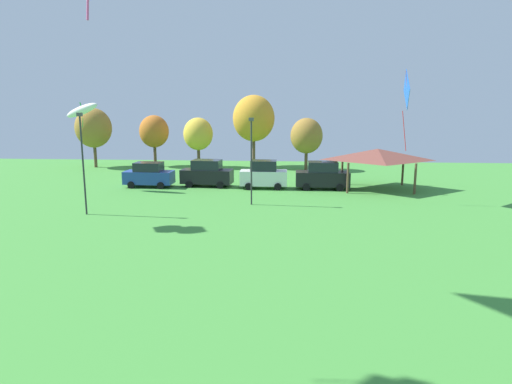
# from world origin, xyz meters

# --- Properties ---
(kite_flying_3) EXTENTS (3.50, 1.58, 2.34)m
(kite_flying_3) POSITION_xyz_m (-17.59, 38.30, 6.93)
(kite_flying_3) COLOR white
(kite_flying_10) EXTENTS (0.47, 2.95, 5.94)m
(kite_flying_10) POSITION_xyz_m (8.67, 34.63, 8.33)
(kite_flying_10) COLOR blue
(parked_car_leftmost) EXTENTS (4.45, 2.20, 2.26)m
(parked_car_leftmost) POSITION_xyz_m (-12.54, 40.09, 1.12)
(parked_car_leftmost) COLOR #234299
(parked_car_leftmost) RESTS_ON ground
(parked_car_second_from_left) EXTENTS (4.79, 2.39, 2.46)m
(parked_car_second_from_left) POSITION_xyz_m (-7.31, 40.72, 1.21)
(parked_car_second_from_left) COLOR black
(parked_car_second_from_left) RESTS_ON ground
(parked_car_third_from_left) EXTENTS (4.18, 2.00, 2.53)m
(parked_car_third_from_left) POSITION_xyz_m (-2.08, 40.10, 1.23)
(parked_car_third_from_left) COLOR silver
(parked_car_third_from_left) RESTS_ON ground
(parked_car_rightmost_in_row) EXTENTS (4.72, 2.13, 2.45)m
(parked_car_rightmost_in_row) POSITION_xyz_m (3.15, 40.14, 1.21)
(parked_car_rightmost_in_row) COLOR black
(parked_car_rightmost_in_row) RESTS_ON ground
(park_pavilion) EXTENTS (7.22, 5.54, 3.60)m
(park_pavilion) POSITION_xyz_m (7.95, 40.55, 3.08)
(park_pavilion) COLOR brown
(park_pavilion) RESTS_ON ground
(light_post_0) EXTENTS (0.36, 0.20, 6.90)m
(light_post_0) POSITION_xyz_m (-13.68, 29.45, 3.86)
(light_post_0) COLOR #2D2D33
(light_post_0) RESTS_ON ground
(light_post_1) EXTENTS (0.36, 0.20, 6.48)m
(light_post_1) POSITION_xyz_m (-2.61, 33.37, 3.64)
(light_post_1) COLOR #2D2D33
(light_post_1) RESTS_ON ground
(treeline_tree_0) EXTENTS (4.22, 4.22, 7.00)m
(treeline_tree_0) POSITION_xyz_m (-22.92, 52.54, 4.66)
(treeline_tree_0) COLOR brown
(treeline_tree_0) RESTS_ON ground
(treeline_tree_1) EXTENTS (3.51, 3.51, 6.15)m
(treeline_tree_1) POSITION_xyz_m (-16.05, 53.91, 4.20)
(treeline_tree_1) COLOR brown
(treeline_tree_1) RESTS_ON ground
(treeline_tree_2) EXTENTS (3.48, 3.48, 5.89)m
(treeline_tree_2) POSITION_xyz_m (-10.59, 53.37, 3.96)
(treeline_tree_2) COLOR brown
(treeline_tree_2) RESTS_ON ground
(treeline_tree_3) EXTENTS (4.94, 4.94, 8.51)m
(treeline_tree_3) POSITION_xyz_m (-4.06, 54.22, 5.77)
(treeline_tree_3) COLOR brown
(treeline_tree_3) RESTS_ON ground
(treeline_tree_4) EXTENTS (3.64, 3.64, 5.92)m
(treeline_tree_4) POSITION_xyz_m (2.11, 52.05, 3.90)
(treeline_tree_4) COLOR brown
(treeline_tree_4) RESTS_ON ground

